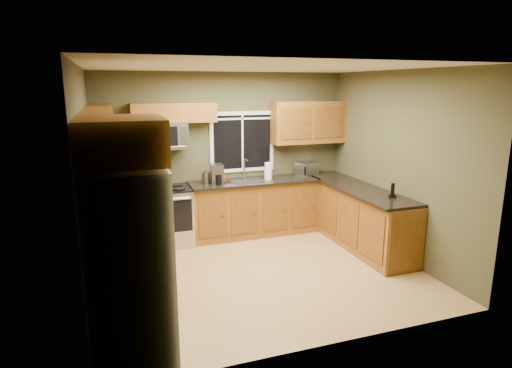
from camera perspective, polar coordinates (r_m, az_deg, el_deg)
floor at (r=5.96m, az=0.66°, el=-11.61°), size 4.20×4.20×0.00m
ceiling at (r=5.42m, az=0.74°, el=15.33°), size 4.20×4.20×0.00m
back_wall at (r=7.22m, az=-4.15°, el=3.97°), size 4.20×0.00×4.20m
front_wall at (r=3.94m, az=9.61°, el=-3.88°), size 4.20×0.00×4.20m
left_wall at (r=5.23m, az=-21.53°, el=-0.41°), size 0.00×3.60×3.60m
right_wall at (r=6.53m, az=18.32°, el=2.38°), size 0.00×3.60×3.60m
window at (r=7.26m, az=-1.84°, el=5.65°), size 1.12×0.03×1.02m
base_cabinets_left at (r=5.93m, az=-17.73°, el=-7.67°), size 0.60×2.65×0.90m
countertop_left at (r=5.78m, az=-17.80°, el=-3.29°), size 0.65×2.65×0.04m
base_cabinets_back at (r=7.26m, az=-0.24°, el=-3.24°), size 2.17×0.60×0.90m
countertop_back at (r=7.12m, az=-0.18°, el=0.34°), size 2.17×0.65×0.04m
base_cabinets_peninsula at (r=7.01m, az=13.16°, el=-4.19°), size 0.60×2.52×0.90m
countertop_peninsula at (r=6.88m, az=13.15°, el=-0.46°), size 0.65×2.50×0.04m
upper_cabinets_left at (r=5.60m, az=-20.11°, el=5.86°), size 0.33×2.65×0.72m
upper_cabinets_back_left at (r=6.81m, az=-10.89°, el=9.32°), size 1.30×0.33×0.30m
upper_cabinets_back_right at (r=7.51m, az=6.97°, el=8.17°), size 1.30×0.33×0.72m
upper_cabinet_over_fridge at (r=3.82m, az=-17.63°, el=5.63°), size 0.72×0.90×0.38m
refrigerator at (r=4.11m, az=-16.53°, el=-10.17°), size 0.74×0.90×1.80m
range at (r=6.91m, az=-11.77°, el=-4.20°), size 0.76×0.69×0.94m
microwave at (r=6.79m, az=-12.41°, el=6.35°), size 0.76×0.41×0.42m
sink at (r=7.09m, az=-1.11°, el=0.56°), size 0.60×0.42×0.36m
toaster_oven at (r=7.60m, az=6.79°, el=2.08°), size 0.44×0.40×0.22m
coffee_maker at (r=6.86m, az=-5.22°, el=1.25°), size 0.21×0.27×0.32m
kettle at (r=6.88m, az=-6.68°, el=0.91°), size 0.17×0.17×0.24m
paper_towel_roll at (r=7.14m, az=1.66°, el=1.72°), size 0.14×0.14×0.32m
soap_bottle_a at (r=6.95m, az=-4.67°, el=1.46°), size 0.13×0.13×0.31m
soap_bottle_b at (r=7.32m, az=1.56°, el=1.63°), size 0.09×0.09×0.19m
cordless_phone at (r=6.33m, az=17.73°, el=-1.15°), size 0.12×0.12×0.20m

